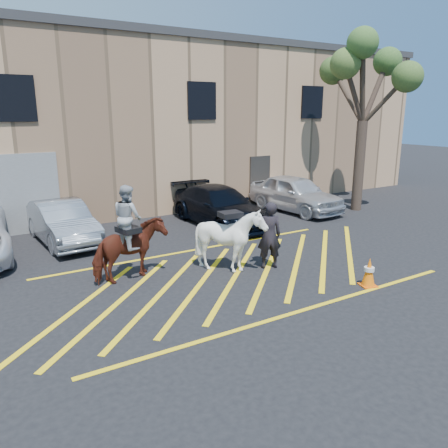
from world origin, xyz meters
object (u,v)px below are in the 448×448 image
handler (269,235)px  car_white_suv (295,193)px  car_blue_suv (220,206)px  saddled_white (230,239)px  car_silver_sedan (62,222)px  traffic_cone (369,272)px  mounted_bay (129,243)px  tree (366,73)px

handler → car_white_suv: bearing=-114.2°
car_blue_suv → saddled_white: size_ratio=2.80×
car_silver_sedan → traffic_cone: 9.60m
car_silver_sedan → mounted_bay: bearing=-84.3°
car_blue_suv → car_white_suv: bearing=3.0°
traffic_cone → tree: size_ratio=0.10×
car_blue_suv → car_white_suv: size_ratio=1.09×
car_blue_suv → tree: 8.17m
saddled_white → mounted_bay: bearing=162.7°
car_white_suv → tree: size_ratio=0.62×
car_white_suv → tree: bearing=-30.5°
tree → traffic_cone: bearing=-135.8°
car_blue_suv → tree: (6.42, -0.90, 4.98)m
car_silver_sedan → tree: tree is taller
car_silver_sedan → car_white_suv: size_ratio=0.91×
handler → mounted_bay: bearing=4.3°
car_blue_suv → traffic_cone: (0.03, -7.13, -0.35)m
car_white_suv → mounted_bay: 9.66m
car_blue_suv → mounted_bay: 6.08m
car_silver_sedan → car_blue_suv: size_ratio=0.84×
car_white_suv → saddled_white: 7.89m
mounted_bay → traffic_cone: size_ratio=3.37×
mounted_bay → car_silver_sedan: bearing=99.9°
mounted_bay → tree: (11.25, 2.77, 4.70)m
handler → traffic_cone: bearing=140.8°
car_blue_suv → car_white_suv: 3.97m
car_silver_sedan → car_blue_suv: bearing=-10.8°
car_blue_suv → tree: bearing=-9.4°
saddled_white → car_white_suv: bearing=37.2°
handler → saddled_white: (-1.04, 0.33, -0.04)m
handler → saddled_white: bearing=4.2°
car_blue_suv → handler: size_ratio=2.67×
mounted_bay → tree: bearing=13.8°
car_silver_sedan → saddled_white: saddled_white is taller
car_white_suv → mounted_bay: size_ratio=1.85×
car_blue_suv → traffic_cone: bearing=-91.2°
car_white_suv → traffic_cone: size_ratio=6.22×
traffic_cone → saddled_white: bearing=131.4°
handler → traffic_cone: 2.74m
car_white_suv → handler: size_ratio=2.46×
car_white_suv → saddled_white: bearing=-147.1°
mounted_bay → saddled_white: size_ratio=1.40×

